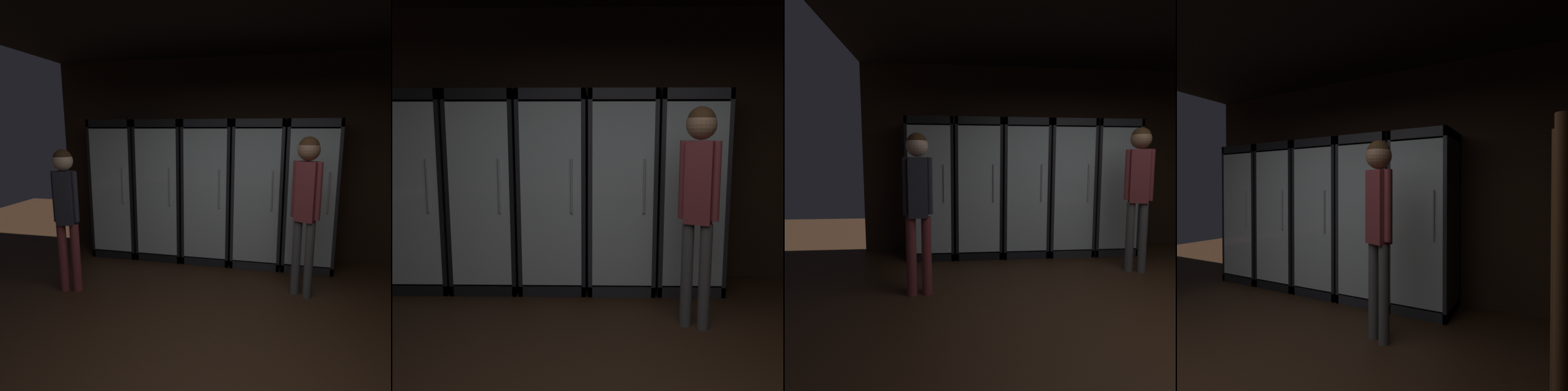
# 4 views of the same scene
# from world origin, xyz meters

# --- Properties ---
(wall_back) EXTENTS (6.00, 0.06, 2.80)m
(wall_back) POSITION_xyz_m (0.00, 3.03, 1.40)
(wall_back) COLOR black
(wall_back) RESTS_ON ground
(cooler_far_left) EXTENTS (0.64, 0.62, 1.95)m
(cooler_far_left) POSITION_xyz_m (-1.97, 2.72, 0.96)
(cooler_far_left) COLOR black
(cooler_far_left) RESTS_ON ground
(cooler_left) EXTENTS (0.64, 0.62, 1.95)m
(cooler_left) POSITION_xyz_m (-1.31, 2.72, 0.96)
(cooler_left) COLOR black
(cooler_left) RESTS_ON ground
(cooler_center) EXTENTS (0.64, 0.62, 1.95)m
(cooler_center) POSITION_xyz_m (-0.64, 2.72, 0.95)
(cooler_center) COLOR black
(cooler_center) RESTS_ON ground
(cooler_right) EXTENTS (0.64, 0.62, 1.95)m
(cooler_right) POSITION_xyz_m (0.02, 2.72, 0.96)
(cooler_right) COLOR #2B2B30
(cooler_right) RESTS_ON ground
(cooler_far_right) EXTENTS (0.64, 0.62, 1.95)m
(cooler_far_right) POSITION_xyz_m (0.68, 2.72, 0.96)
(cooler_far_right) COLOR #2B2B30
(cooler_far_right) RESTS_ON ground
(shopper_near) EXTENTS (0.29, 0.23, 1.75)m
(shopper_near) POSITION_xyz_m (0.56, 1.79, 1.15)
(shopper_near) COLOR #4C4C4C
(shopper_near) RESTS_ON ground
(shopper_far) EXTENTS (0.29, 0.21, 1.61)m
(shopper_far) POSITION_xyz_m (-2.00, 1.35, 1.01)
(shopper_far) COLOR brown
(shopper_far) RESTS_ON ground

